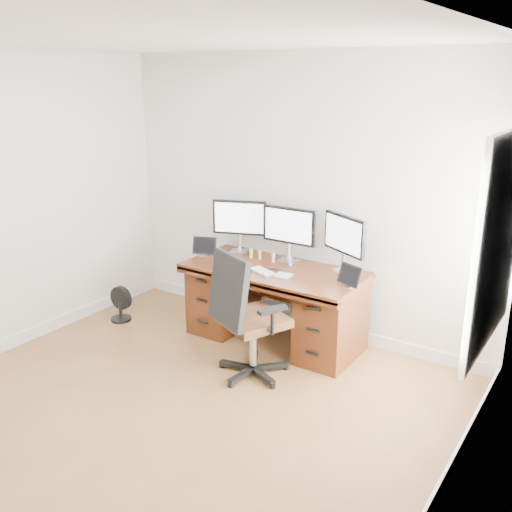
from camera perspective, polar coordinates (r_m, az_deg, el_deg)
The scene contains 19 objects.
ground at distance 4.40m, azimuth -11.39°, elevation -16.95°, with size 4.50×4.50×0.00m, color brown.
back_wall at distance 5.55m, azimuth 4.32°, elevation 5.90°, with size 4.00×0.10×2.70m, color white.
right_wall at distance 2.90m, azimuth 17.97°, elevation -5.94°, with size 0.10×4.50×2.70m.
desk at distance 5.48m, azimuth 1.92°, elevation -4.60°, with size 1.70×0.80×0.75m.
office_chair at distance 4.86m, azimuth -0.82°, elevation -8.04°, with size 0.78×0.78×1.12m.
floor_fan at distance 6.17m, azimuth -13.44°, elevation -4.71°, with size 0.26×0.22×0.37m.
monitor_left at distance 5.76m, azimuth -1.67°, elevation 3.68°, with size 0.53×0.23×0.53m.
monitor_center at distance 5.46m, azimuth 3.31°, elevation 2.86°, with size 0.55×0.14×0.53m.
monitor_right at distance 5.20m, azimuth 8.83°, elevation 1.93°, with size 0.51×0.28×0.53m.
tablet_left at distance 5.71m, azimuth -5.24°, elevation 0.87°, with size 0.25×0.15×0.19m.
tablet_right at distance 4.92m, azimuth 9.29°, elevation -2.08°, with size 0.25×0.15×0.19m.
keyboard at distance 5.23m, azimuth 0.60°, elevation -1.52°, with size 0.26×0.11×0.01m, color silver.
trackpad at distance 5.13m, azimuth 2.74°, elevation -1.95°, with size 0.14×0.14×0.01m, color silver.
drawing_tablet at distance 5.27m, azimuth -1.45°, elevation -1.39°, with size 0.21×0.13×0.01m, color black.
phone at distance 5.31m, azimuth 1.95°, elevation -1.28°, with size 0.12×0.06×0.01m, color black.
figurine_yellow at distance 5.62m, azimuth -0.50°, elevation 0.33°, with size 0.04×0.04×0.10m.
figurine_brown at distance 5.57m, azimuth 0.36°, elevation 0.16°, with size 0.04×0.04×0.10m.
figurine_pink at distance 5.49m, azimuth 1.75°, elevation -0.11°, with size 0.04×0.04×0.10m.
figurine_blue at distance 5.39m, azimuth 3.45°, elevation -0.45°, with size 0.04×0.04×0.10m.
Camera 1 is at (2.66, -2.49, 2.47)m, focal length 40.00 mm.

